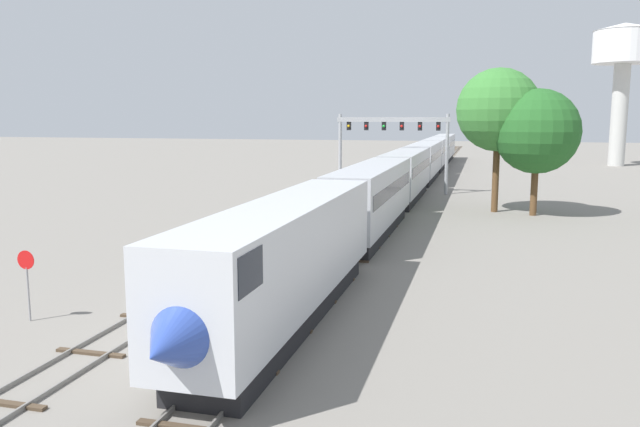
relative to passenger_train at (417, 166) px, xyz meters
The scene contains 9 objects.
ground_plane 51.68m from the passenger_train, 92.22° to the right, with size 400.00×400.00×0.00m, color gray.
track_main 8.80m from the passenger_train, 90.00° to the left, with size 2.60×200.00×0.16m.
track_near 13.07m from the passenger_train, 115.41° to the right, with size 2.60×160.00×0.16m.
passenger_train is the anchor object (origin of this frame).
signal_gantry 5.90m from the passenger_train, 118.71° to the right, with size 12.10×0.49×8.42m.
water_tower 53.96m from the passenger_train, 56.30° to the left, with size 9.83×9.83×23.22m.
stop_sign 52.03m from the passenger_train, 101.08° to the right, with size 0.76×0.08×2.88m.
trackside_tree_left 21.05m from the passenger_train, 56.35° to the right, with size 6.91×6.91×10.39m.
trackside_tree_mid 18.93m from the passenger_train, 62.32° to the right, with size 7.00×7.00×12.18m.
Camera 1 is at (9.37, -19.98, 8.07)m, focal length 35.34 mm.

